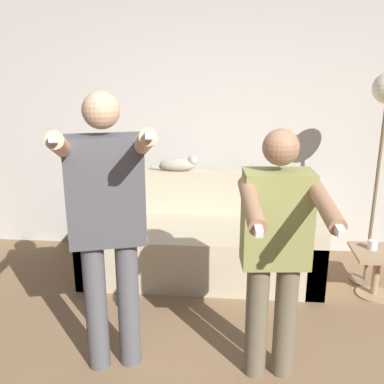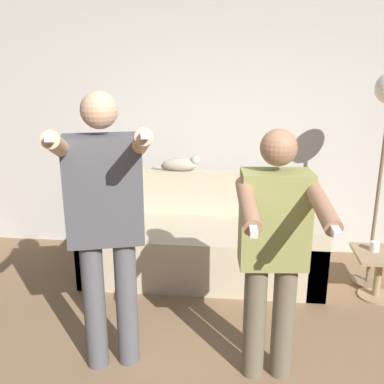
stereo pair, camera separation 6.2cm
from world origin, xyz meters
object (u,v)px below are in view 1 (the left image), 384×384
Objects in this scene: person_right at (276,245)px; side_table at (377,264)px; couch at (201,242)px; cup at (373,245)px; person_left at (107,217)px; cat at (179,164)px.

person_right is 3.83× the size of side_table.
couch is 1.49m from cup.
side_table is (0.97, 1.08, -0.61)m from person_right.
person_left is 1.01m from person_right.
person_right is at bearing -66.11° from cat.
cat is at bearing 66.55° from person_left.
person_right is 1.53m from cup.
person_left reaches higher than person_right.
person_right reaches higher than couch.
cup is at bearing 45.13° from person_right.
couch is 1.54m from side_table.
person_right is at bearing -131.94° from side_table.
cat is (-0.78, 1.75, 0.05)m from person_right.
person_left reaches higher than cup.
person_right is at bearing -69.43° from couch.
person_left is 1.12× the size of person_right.
person_right reaches higher than cup.
cat is 6.04× the size of cup.
side_table is 0.17m from cup.
couch is 1.62m from person_right.
person_left is 2.32m from cup.
couch is 1.19× the size of person_left.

